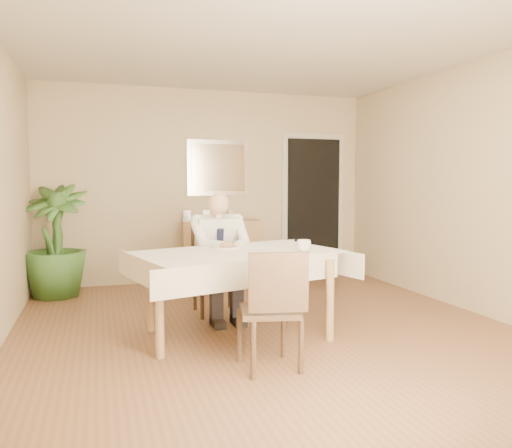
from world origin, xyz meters
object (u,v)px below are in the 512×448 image
object	(u,v)px
chair_near	(273,304)
coffee_mug	(304,245)
dining_table	(237,261)
sideboard	(221,251)
potted_palm	(55,241)
seated_man	(221,249)
chair_far	(215,261)

from	to	relation	value
chair_near	coffee_mug	distance (m)	0.96
dining_table	sideboard	xyz separation A→B (m)	(0.44, 2.39, -0.25)
sideboard	potted_palm	distance (m)	2.11
coffee_mug	chair_near	bearing A→B (deg)	-126.80
chair_near	seated_man	world-z (taller)	seated_man
coffee_mug	sideboard	distance (m)	2.58
coffee_mug	sideboard	xyz separation A→B (m)	(-0.12, 2.55, -0.38)
dining_table	chair_far	bearing A→B (deg)	75.57
chair_near	seated_man	xyz separation A→B (m)	(-0.02, 1.48, 0.20)
dining_table	seated_man	size ratio (longest dim) A/B	1.58
dining_table	seated_man	distance (m)	0.59
chair_near	potted_palm	size ratio (longest dim) A/B	0.66
potted_palm	coffee_mug	bearing A→B (deg)	-45.95
sideboard	seated_man	bearing A→B (deg)	-99.02
chair_far	seated_man	size ratio (longest dim) A/B	0.75
dining_table	chair_near	world-z (taller)	chair_near
seated_man	sideboard	distance (m)	1.87
sideboard	potted_palm	size ratio (longest dim) A/B	0.79
chair_far	coffee_mug	bearing A→B (deg)	-61.13
dining_table	seated_man	bearing A→B (deg)	75.57
chair_far	sideboard	xyz separation A→B (m)	(0.44, 1.51, -0.11)
chair_far	coffee_mug	size ratio (longest dim) A/B	7.53
chair_far	coffee_mug	xyz separation A→B (m)	(0.56, -1.05, 0.27)
seated_man	potted_palm	world-z (taller)	potted_palm
chair_far	sideboard	size ratio (longest dim) A/B	0.89
chair_far	potted_palm	xyz separation A→B (m)	(-1.64, 1.23, 0.14)
chair_far	potted_palm	distance (m)	2.06
seated_man	coffee_mug	xyz separation A→B (m)	(0.56, -0.75, 0.11)
seated_man	sideboard	world-z (taller)	seated_man
seated_man	coffee_mug	bearing A→B (deg)	-53.22
coffee_mug	dining_table	bearing A→B (deg)	164.08
chair_far	chair_near	size ratio (longest dim) A/B	1.07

